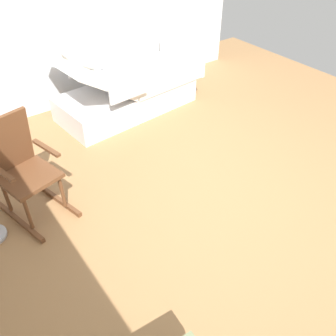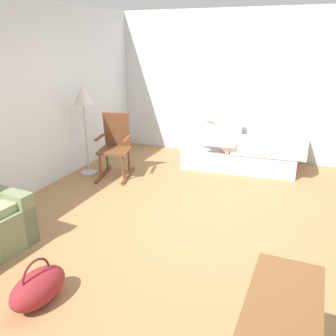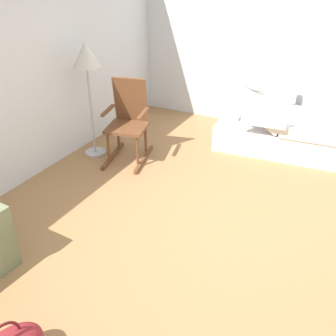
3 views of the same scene
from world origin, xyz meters
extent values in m
plane|color=#9E7247|center=(0.00, 0.00, 0.00)|extent=(7.28, 7.28, 0.00)
cube|color=silver|center=(2.96, 0.00, 1.35)|extent=(0.10, 5.07, 2.70)
cube|color=silver|center=(2.26, -0.16, 0.17)|extent=(1.05, 2.00, 0.35)
cube|color=white|center=(2.30, -0.63, 0.42)|extent=(1.01, 1.23, 0.14)
cube|color=white|center=(2.21, 0.34, 0.68)|extent=(0.99, 0.94, 0.64)
ellipsoid|color=white|center=(2.20, 0.50, 0.93)|extent=(0.38, 0.51, 0.38)
cube|color=silver|center=(1.73, 0.10, 0.63)|extent=(0.09, 0.56, 0.28)
cube|color=silver|center=(2.73, 0.19, 0.63)|extent=(0.09, 0.56, 0.28)
cube|color=silver|center=(2.36, -1.22, 0.53)|extent=(0.95, 0.14, 0.36)
cylinder|color=black|center=(1.83, 0.61, 0.05)|extent=(0.10, 0.10, 0.10)
cylinder|color=black|center=(2.55, 0.67, 0.05)|extent=(0.10, 0.10, 0.10)
cylinder|color=black|center=(1.97, -0.98, 0.05)|extent=(0.10, 0.10, 0.10)
cylinder|color=black|center=(2.69, -0.92, 0.05)|extent=(0.10, 0.10, 0.10)
cube|color=brown|center=(0.94, 1.86, 0.03)|extent=(0.75, 0.22, 0.05)
cube|color=brown|center=(1.04, 1.44, 0.03)|extent=(0.75, 0.22, 0.05)
cylinder|color=brown|center=(0.86, 1.42, 0.25)|extent=(0.04, 0.04, 0.40)
cylinder|color=brown|center=(0.76, 1.79, 0.25)|extent=(0.04, 0.04, 0.40)
cylinder|color=brown|center=(1.22, 1.51, 0.25)|extent=(0.04, 0.04, 0.40)
cylinder|color=brown|center=(1.12, 1.88, 0.25)|extent=(0.04, 0.04, 0.40)
cube|color=brown|center=(0.99, 1.65, 0.45)|extent=(0.56, 0.58, 0.04)
cube|color=brown|center=(1.18, 1.70, 0.75)|extent=(0.22, 0.45, 0.60)
cube|color=brown|center=(1.03, 1.42, 0.67)|extent=(0.39, 0.14, 0.03)
cube|color=brown|center=(0.91, 1.87, 0.67)|extent=(0.39, 0.14, 0.03)
camera|label=1|loc=(-1.89, 2.13, 2.62)|focal=38.77mm
camera|label=2|loc=(-3.82, -1.30, 2.17)|focal=38.02mm
camera|label=3|loc=(-2.84, -0.94, 2.40)|focal=41.80mm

